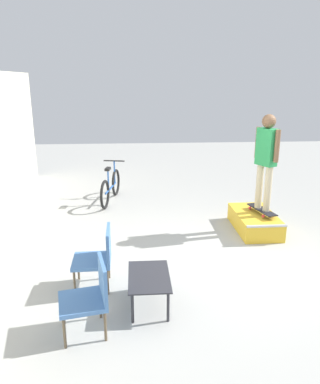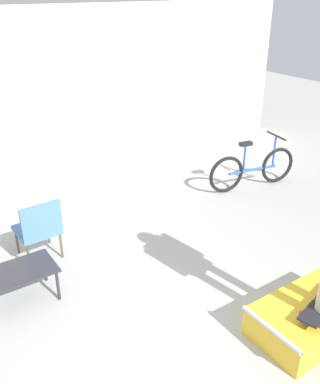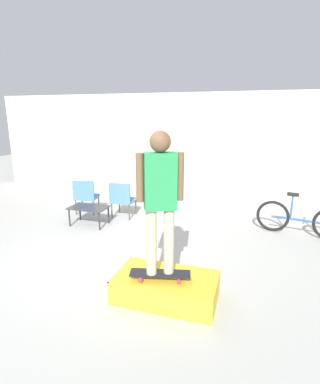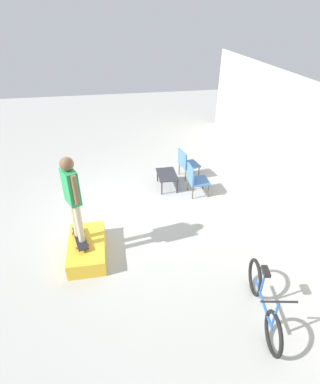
{
  "view_description": "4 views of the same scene",
  "coord_description": "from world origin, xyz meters",
  "px_view_note": "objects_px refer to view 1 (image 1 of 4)",
  "views": [
    {
      "loc": [
        -5.31,
        1.45,
        2.79
      ],
      "look_at": [
        0.48,
        1.05,
        1.06
      ],
      "focal_mm": 35.0,
      "sensor_mm": 36.0,
      "label": 1
    },
    {
      "loc": [
        -1.93,
        -2.81,
        3.29
      ],
      "look_at": [
        0.62,
        0.96,
        1.07
      ],
      "focal_mm": 40.0,
      "sensor_mm": 36.0,
      "label": 2
    },
    {
      "loc": [
        2.32,
        -4.24,
        2.4
      ],
      "look_at": [
        0.65,
        1.06,
        0.95
      ],
      "focal_mm": 28.0,
      "sensor_mm": 36.0,
      "label": 3
    },
    {
      "loc": [
        6.15,
        -0.16,
        4.43
      ],
      "look_at": [
        0.59,
        0.81,
        0.9
      ],
      "focal_mm": 28.0,
      "sensor_mm": 36.0,
      "label": 4
    }
  ],
  "objects_px": {
    "skateboard_on_ramp": "(262,210)",
    "patio_chair_right": "(98,255)",
    "person_skater": "(266,154)",
    "bicycle": "(111,187)",
    "skate_ramp_box": "(255,221)",
    "coffee_table": "(149,279)",
    "patio_chair_left": "(90,294)"
  },
  "relations": [
    {
      "from": "coffee_table",
      "to": "skateboard_on_ramp",
      "type": "bearing_deg",
      "value": -43.64
    },
    {
      "from": "skateboard_on_ramp",
      "to": "bicycle",
      "type": "relative_size",
      "value": 0.47
    },
    {
      "from": "coffee_table",
      "to": "person_skater",
      "type": "bearing_deg",
      "value": -43.64
    },
    {
      "from": "skateboard_on_ramp",
      "to": "bicycle",
      "type": "distance_m",
      "value": 3.62
    },
    {
      "from": "skateboard_on_ramp",
      "to": "patio_chair_left",
      "type": "xyz_separation_m",
      "value": [
        -2.84,
        2.94,
        0.06
      ]
    },
    {
      "from": "coffee_table",
      "to": "patio_chair_left",
      "type": "xyz_separation_m",
      "value": [
        -0.48,
        0.68,
        0.12
      ]
    },
    {
      "from": "patio_chair_right",
      "to": "person_skater",
      "type": "bearing_deg",
      "value": 120.91
    },
    {
      "from": "coffee_table",
      "to": "patio_chair_right",
      "type": "height_order",
      "value": "patio_chair_right"
    },
    {
      "from": "skate_ramp_box",
      "to": "skateboard_on_ramp",
      "type": "height_order",
      "value": "skateboard_on_ramp"
    },
    {
      "from": "skate_ramp_box",
      "to": "person_skater",
      "type": "height_order",
      "value": "person_skater"
    },
    {
      "from": "patio_chair_right",
      "to": "bicycle",
      "type": "height_order",
      "value": "bicycle"
    },
    {
      "from": "patio_chair_right",
      "to": "bicycle",
      "type": "bearing_deg",
      "value": 179.33
    },
    {
      "from": "person_skater",
      "to": "skateboard_on_ramp",
      "type": "bearing_deg",
      "value": -115.66
    },
    {
      "from": "skate_ramp_box",
      "to": "patio_chair_left",
      "type": "relative_size",
      "value": 1.57
    },
    {
      "from": "patio_chair_left",
      "to": "coffee_table",
      "type": "bearing_deg",
      "value": 113.07
    },
    {
      "from": "patio_chair_left",
      "to": "patio_chair_right",
      "type": "bearing_deg",
      "value": 167.93
    },
    {
      "from": "skate_ramp_box",
      "to": "person_skater",
      "type": "xyz_separation_m",
      "value": [
        -0.04,
        -0.11,
        1.32
      ]
    },
    {
      "from": "patio_chair_left",
      "to": "patio_chair_right",
      "type": "height_order",
      "value": "same"
    },
    {
      "from": "skate_ramp_box",
      "to": "person_skater",
      "type": "relative_size",
      "value": 0.76
    },
    {
      "from": "person_skater",
      "to": "bicycle",
      "type": "distance_m",
      "value": 3.79
    },
    {
      "from": "skateboard_on_ramp",
      "to": "patio_chair_left",
      "type": "bearing_deg",
      "value": 120.7
    },
    {
      "from": "skate_ramp_box",
      "to": "skateboard_on_ramp",
      "type": "xyz_separation_m",
      "value": [
        -0.04,
        -0.11,
        0.25
      ]
    },
    {
      "from": "patio_chair_left",
      "to": "patio_chair_right",
      "type": "xyz_separation_m",
      "value": [
        0.98,
        -0.0,
        0.0
      ]
    },
    {
      "from": "skate_ramp_box",
      "to": "person_skater",
      "type": "bearing_deg",
      "value": -110.62
    },
    {
      "from": "person_skater",
      "to": "patio_chair_right",
      "type": "distance_m",
      "value": 3.62
    },
    {
      "from": "coffee_table",
      "to": "patio_chair_right",
      "type": "distance_m",
      "value": 0.85
    },
    {
      "from": "coffee_table",
      "to": "patio_chair_right",
      "type": "bearing_deg",
      "value": 53.72
    },
    {
      "from": "skate_ramp_box",
      "to": "patio_chair_right",
      "type": "distance_m",
      "value": 3.42
    },
    {
      "from": "skateboard_on_ramp",
      "to": "bicycle",
      "type": "bearing_deg",
      "value": 42.47
    },
    {
      "from": "skate_ramp_box",
      "to": "coffee_table",
      "type": "xyz_separation_m",
      "value": [
        -2.4,
        2.15,
        0.19
      ]
    },
    {
      "from": "skateboard_on_ramp",
      "to": "patio_chair_right",
      "type": "height_order",
      "value": "patio_chair_right"
    },
    {
      "from": "skateboard_on_ramp",
      "to": "person_skater",
      "type": "bearing_deg",
      "value": 76.64
    }
  ]
}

